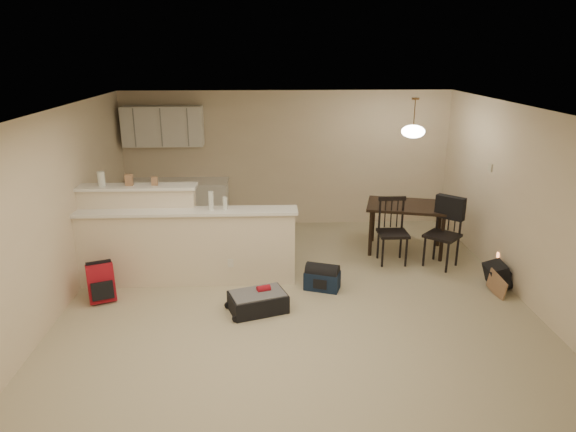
{
  "coord_description": "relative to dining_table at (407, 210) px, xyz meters",
  "views": [
    {
      "loc": [
        -0.38,
        -5.87,
        3.19
      ],
      "look_at": [
        -0.1,
        0.7,
        1.05
      ],
      "focal_mm": 32.0,
      "sensor_mm": 36.0,
      "label": 1
    }
  ],
  "objects": [
    {
      "name": "room",
      "position": [
        -1.9,
        -1.99,
        0.55
      ],
      "size": [
        7.0,
        7.02,
        2.5
      ],
      "color": "#B9AD8E",
      "rests_on": "ground"
    },
    {
      "name": "breakfast_bar",
      "position": [
        -3.66,
        -1.01,
        -0.09
      ],
      "size": [
        3.08,
        0.58,
        1.39
      ],
      "color": "beige",
      "rests_on": "ground"
    },
    {
      "name": "upper_cabinets",
      "position": [
        -4.1,
        1.33,
        1.2
      ],
      "size": [
        1.4,
        0.34,
        0.7
      ],
      "primitive_type": "cube",
      "color": "white",
      "rests_on": "room"
    },
    {
      "name": "kitchen_counter",
      "position": [
        -3.9,
        1.2,
        -0.25
      ],
      "size": [
        1.8,
        0.6,
        0.9
      ],
      "primitive_type": "cube",
      "color": "white",
      "rests_on": "ground"
    },
    {
      "name": "thermostat",
      "position": [
        1.09,
        -0.44,
        0.8
      ],
      "size": [
        0.02,
        0.12,
        0.12
      ],
      "primitive_type": "cube",
      "color": "beige",
      "rests_on": "room"
    },
    {
      "name": "jar",
      "position": [
        -4.56,
        -0.87,
        0.79
      ],
      "size": [
        0.1,
        0.1,
        0.2
      ],
      "primitive_type": "cylinder",
      "color": "silver",
      "rests_on": "breakfast_bar"
    },
    {
      "name": "cereal_box",
      "position": [
        -4.18,
        -0.87,
        0.77
      ],
      "size": [
        0.1,
        0.07,
        0.16
      ],
      "primitive_type": "cube",
      "color": "#9C7250",
      "rests_on": "breakfast_bar"
    },
    {
      "name": "small_box",
      "position": [
        -3.84,
        -0.87,
        0.75
      ],
      "size": [
        0.08,
        0.06,
        0.12
      ],
      "primitive_type": "cube",
      "color": "#9C7250",
      "rests_on": "breakfast_bar"
    },
    {
      "name": "bottle_a",
      "position": [
        -3.04,
        -1.09,
        0.52
      ],
      "size": [
        0.07,
        0.07,
        0.26
      ],
      "primitive_type": "cylinder",
      "color": "silver",
      "rests_on": "breakfast_bar"
    },
    {
      "name": "bottle_b",
      "position": [
        -2.85,
        -1.09,
        0.48
      ],
      "size": [
        0.06,
        0.06,
        0.18
      ],
      "primitive_type": "cylinder",
      "color": "silver",
      "rests_on": "breakfast_bar"
    },
    {
      "name": "dining_table",
      "position": [
        0.0,
        0.0,
        0.0
      ],
      "size": [
        1.45,
        1.15,
        0.8
      ],
      "rotation": [
        0.0,
        0.0,
        -0.26
      ],
      "color": "black",
      "rests_on": "ground"
    },
    {
      "name": "pendant_lamp",
      "position": [
        0.0,
        -0.0,
        1.29
      ],
      "size": [
        0.36,
        0.36,
        0.62
      ],
      "color": "brown",
      "rests_on": "room"
    },
    {
      "name": "dining_chair_near",
      "position": [
        -0.34,
        -0.49,
        -0.19
      ],
      "size": [
        0.45,
        0.43,
        1.02
      ],
      "primitive_type": null,
      "rotation": [
        0.0,
        0.0,
        -0.0
      ],
      "color": "black",
      "rests_on": "ground"
    },
    {
      "name": "dining_chair_far",
      "position": [
        0.38,
        -0.65,
        -0.17
      ],
      "size": [
        0.64,
        0.64,
        1.05
      ],
      "primitive_type": null,
      "rotation": [
        0.0,
        0.0,
        -0.76
      ],
      "color": "black",
      "rests_on": "ground"
    },
    {
      "name": "suitcase",
      "position": [
        -2.41,
        -1.97,
        -0.58
      ],
      "size": [
        0.81,
        0.65,
        0.24
      ],
      "primitive_type": "cube",
      "rotation": [
        0.0,
        0.0,
        0.33
      ],
      "color": "black",
      "rests_on": "ground"
    },
    {
      "name": "red_backpack",
      "position": [
        -4.49,
        -1.59,
        -0.45
      ],
      "size": [
        0.39,
        0.32,
        0.51
      ],
      "primitive_type": "cube",
      "rotation": [
        0.0,
        0.0,
        0.39
      ],
      "color": "#A7121F",
      "rests_on": "ground"
    },
    {
      "name": "navy_duffel",
      "position": [
        -1.53,
        -1.38,
        -0.57
      ],
      "size": [
        0.54,
        0.4,
        0.26
      ],
      "primitive_type": "cube",
      "rotation": [
        0.0,
        0.0,
        -0.34
      ],
      "color": "#111F37",
      "rests_on": "ground"
    },
    {
      "name": "black_daypack",
      "position": [
        0.95,
        -1.38,
        -0.54
      ],
      "size": [
        0.28,
        0.38,
        0.32
      ],
      "primitive_type": "cube",
      "rotation": [
        0.0,
        0.0,
        1.51
      ],
      "color": "black",
      "rests_on": "ground"
    },
    {
      "name": "cardboard_sheet",
      "position": [
        0.82,
        -1.67,
        -0.55
      ],
      "size": [
        0.09,
        0.39,
        0.3
      ],
      "primitive_type": "cube",
      "rotation": [
        0.0,
        0.0,
        1.74
      ],
      "color": "#9C7250",
      "rests_on": "ground"
    }
  ]
}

